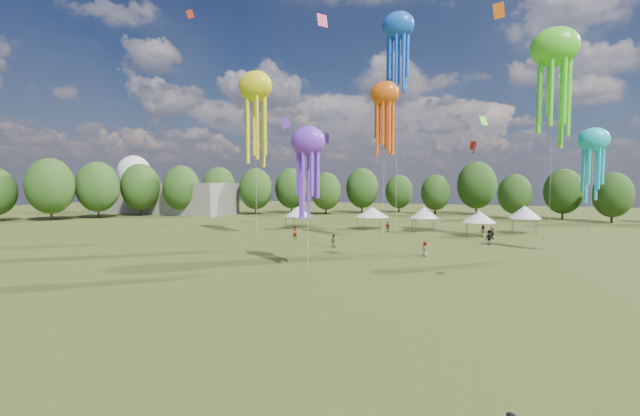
% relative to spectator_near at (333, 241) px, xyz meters
% --- Properties ---
extents(ground, '(300.00, 300.00, 0.00)m').
position_rel_spectator_near_xyz_m(ground, '(9.38, -33.94, -0.81)').
color(ground, '#384416').
rests_on(ground, ground).
extents(spectator_near, '(0.95, 0.85, 1.61)m').
position_rel_spectator_near_xyz_m(spectator_near, '(0.00, 0.00, 0.00)').
color(spectator_near, gray).
rests_on(spectator_near, ground).
extents(spectators_far, '(26.69, 26.02, 1.92)m').
position_rel_spectator_near_xyz_m(spectators_far, '(13.10, 13.03, 0.06)').
color(spectators_far, gray).
rests_on(spectators_far, ground).
extents(festival_tents, '(40.76, 11.20, 4.38)m').
position_rel_spectator_near_xyz_m(festival_tents, '(6.36, 21.13, 2.24)').
color(festival_tents, '#47474C').
rests_on(festival_tents, ground).
extents(show_kites, '(44.95, 29.21, 30.22)m').
position_rel_spectator_near_xyz_m(show_kites, '(8.60, 7.19, 19.20)').
color(show_kites, '#F25A0F').
rests_on(show_kites, ground).
extents(small_kites, '(67.41, 62.79, 45.23)m').
position_rel_spectator_near_xyz_m(small_kites, '(8.51, 9.89, 28.59)').
color(small_kites, '#F25A0F').
rests_on(small_kites, ground).
extents(treeline, '(201.57, 95.24, 13.43)m').
position_rel_spectator_near_xyz_m(treeline, '(5.51, 28.57, 5.74)').
color(treeline, '#38281C').
rests_on(treeline, ground).
extents(hangar, '(40.00, 12.00, 8.00)m').
position_rel_spectator_near_xyz_m(hangar, '(-62.62, 38.06, 3.19)').
color(hangar, gray).
rests_on(hangar, ground).
extents(radome, '(9.00, 9.00, 16.00)m').
position_rel_spectator_near_xyz_m(radome, '(-78.62, 44.06, 9.18)').
color(radome, white).
rests_on(radome, ground).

